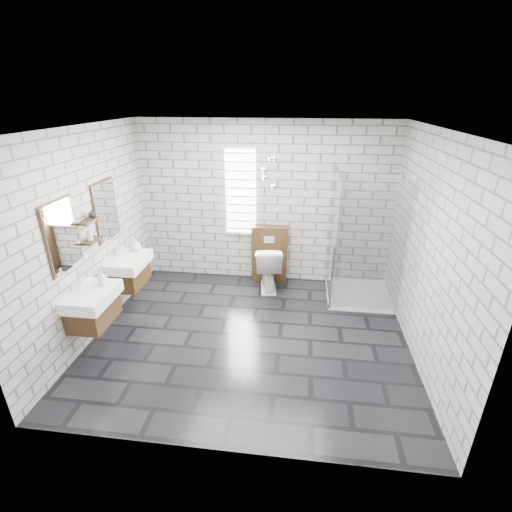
% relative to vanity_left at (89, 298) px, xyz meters
% --- Properties ---
extents(floor, '(4.20, 3.60, 0.02)m').
position_rel_vanity_left_xyz_m(floor, '(1.91, 0.51, -0.77)').
color(floor, black).
rests_on(floor, ground).
extents(ceiling, '(4.20, 3.60, 0.02)m').
position_rel_vanity_left_xyz_m(ceiling, '(1.91, 0.51, 1.95)').
color(ceiling, white).
rests_on(ceiling, wall_back).
extents(wall_back, '(4.20, 0.02, 2.70)m').
position_rel_vanity_left_xyz_m(wall_back, '(1.91, 2.32, 0.59)').
color(wall_back, '#A7A7A2').
rests_on(wall_back, floor).
extents(wall_front, '(4.20, 0.02, 2.70)m').
position_rel_vanity_left_xyz_m(wall_front, '(1.91, -1.30, 0.59)').
color(wall_front, '#A7A7A2').
rests_on(wall_front, floor).
extents(wall_left, '(0.02, 3.60, 2.70)m').
position_rel_vanity_left_xyz_m(wall_left, '(-0.20, 0.51, 0.59)').
color(wall_left, '#A7A7A2').
rests_on(wall_left, floor).
extents(wall_right, '(0.02, 3.60, 2.70)m').
position_rel_vanity_left_xyz_m(wall_right, '(4.02, 0.51, 0.59)').
color(wall_right, '#A7A7A2').
rests_on(wall_right, floor).
extents(vanity_left, '(0.47, 0.70, 1.57)m').
position_rel_vanity_left_xyz_m(vanity_left, '(0.00, 0.00, 0.00)').
color(vanity_left, '#3E2713').
rests_on(vanity_left, wall_left).
extents(vanity_right, '(0.47, 0.70, 1.57)m').
position_rel_vanity_left_xyz_m(vanity_right, '(0.00, 1.02, 0.00)').
color(vanity_right, '#3E2713').
rests_on(vanity_right, wall_left).
extents(shelf_lower, '(0.14, 0.30, 0.03)m').
position_rel_vanity_left_xyz_m(shelf_lower, '(-0.12, 0.46, 0.56)').
color(shelf_lower, '#3E2713').
rests_on(shelf_lower, wall_left).
extents(shelf_upper, '(0.14, 0.30, 0.03)m').
position_rel_vanity_left_xyz_m(shelf_upper, '(-0.12, 0.46, 0.82)').
color(shelf_upper, '#3E2713').
rests_on(shelf_upper, wall_left).
extents(window, '(0.56, 0.05, 1.48)m').
position_rel_vanity_left_xyz_m(window, '(1.51, 2.30, 0.79)').
color(window, white).
rests_on(window, wall_back).
extents(cistern_panel, '(0.60, 0.20, 1.00)m').
position_rel_vanity_left_xyz_m(cistern_panel, '(2.01, 2.21, -0.26)').
color(cistern_panel, '#3E2713').
rests_on(cistern_panel, floor).
extents(flush_plate, '(0.18, 0.01, 0.12)m').
position_rel_vanity_left_xyz_m(flush_plate, '(2.01, 2.11, 0.04)').
color(flush_plate, silver).
rests_on(flush_plate, cistern_panel).
extents(shower_enclosure, '(1.00, 1.00, 2.03)m').
position_rel_vanity_left_xyz_m(shower_enclosure, '(3.41, 1.70, -0.25)').
color(shower_enclosure, white).
rests_on(shower_enclosure, floor).
extents(pendant_cluster, '(0.24, 0.21, 0.98)m').
position_rel_vanity_left_xyz_m(pendant_cluster, '(2.02, 1.90, 1.25)').
color(pendant_cluster, silver).
rests_on(pendant_cluster, ceiling).
extents(toilet, '(0.53, 0.81, 0.77)m').
position_rel_vanity_left_xyz_m(toilet, '(2.01, 1.94, -0.37)').
color(toilet, white).
rests_on(toilet, floor).
extents(soap_bottle_a, '(0.10, 0.10, 0.19)m').
position_rel_vanity_left_xyz_m(soap_bottle_a, '(0.11, 0.18, 0.19)').
color(soap_bottle_a, '#B2B2B2').
rests_on(soap_bottle_a, vanity_left).
extents(soap_bottle_b, '(0.20, 0.20, 0.19)m').
position_rel_vanity_left_xyz_m(soap_bottle_b, '(0.06, 1.26, 0.19)').
color(soap_bottle_b, '#B2B2B2').
rests_on(soap_bottle_b, vanity_right).
extents(soap_bottle_c, '(0.08, 0.08, 0.18)m').
position_rel_vanity_left_xyz_m(soap_bottle_c, '(-0.11, 0.43, 0.67)').
color(soap_bottle_c, '#B2B2B2').
rests_on(soap_bottle_c, shelf_lower).
extents(vase, '(0.13, 0.13, 0.11)m').
position_rel_vanity_left_xyz_m(vase, '(-0.11, 0.57, 0.89)').
color(vase, '#B2B2B2').
rests_on(vase, shelf_upper).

